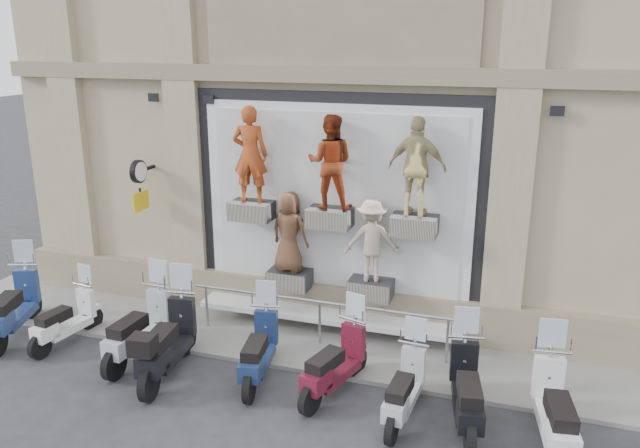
% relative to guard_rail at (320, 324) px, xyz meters
% --- Properties ---
extents(ground, '(90.00, 90.00, 0.00)m').
position_rel_guard_rail_xyz_m(ground, '(0.00, -2.00, -0.47)').
color(ground, '#2E2E31').
rests_on(ground, ground).
extents(sidewalk, '(16.00, 2.20, 0.08)m').
position_rel_guard_rail_xyz_m(sidewalk, '(0.00, 0.10, -0.43)').
color(sidewalk, gray).
rests_on(sidewalk, ground).
extents(building, '(14.00, 8.60, 12.00)m').
position_rel_guard_rail_xyz_m(building, '(0.00, 5.00, 5.54)').
color(building, tan).
rests_on(building, ground).
extents(shop_vitrine, '(5.60, 0.83, 4.30)m').
position_rel_guard_rail_xyz_m(shop_vitrine, '(0.07, 0.75, 1.96)').
color(shop_vitrine, black).
rests_on(shop_vitrine, ground).
extents(guard_rail, '(5.06, 0.10, 0.93)m').
position_rel_guard_rail_xyz_m(guard_rail, '(0.00, 0.00, 0.00)').
color(guard_rail, '#9EA0A5').
rests_on(guard_rail, ground).
extents(clock_sign_bracket, '(0.10, 0.80, 1.02)m').
position_rel_guard_rail_xyz_m(clock_sign_bracket, '(-3.90, 0.47, 2.34)').
color(clock_sign_bracket, black).
rests_on(clock_sign_bracket, ground).
extents(scooter_a, '(1.28, 2.18, 1.70)m').
position_rel_guard_rail_xyz_m(scooter_a, '(-5.63, -1.37, 0.39)').
color(scooter_a, navy).
rests_on(scooter_a, ground).
extents(scooter_b, '(0.71, 1.76, 1.39)m').
position_rel_guard_rail_xyz_m(scooter_b, '(-4.49, -1.34, 0.23)').
color(scooter_b, white).
rests_on(scooter_b, ground).
extents(scooter_c, '(0.67, 2.05, 1.65)m').
position_rel_guard_rail_xyz_m(scooter_c, '(-2.86, -1.41, 0.36)').
color(scooter_c, '#A6ADB4').
rests_on(scooter_c, ground).
extents(scooter_d, '(0.92, 2.21, 1.74)m').
position_rel_guard_rail_xyz_m(scooter_d, '(-2.09, -1.72, 0.41)').
color(scooter_d, black).
rests_on(scooter_d, ground).
extents(scooter_e, '(0.87, 1.94, 1.52)m').
position_rel_guard_rail_xyz_m(scooter_e, '(-0.60, -1.39, 0.30)').
color(scooter_e, '#15254C').
rests_on(scooter_e, ground).
extents(scooter_f, '(1.03, 1.94, 1.52)m').
position_rel_guard_rail_xyz_m(scooter_f, '(0.72, -1.42, 0.29)').
color(scooter_f, '#540E1D').
rests_on(scooter_f, ground).
extents(scooter_g, '(0.62, 1.77, 1.41)m').
position_rel_guard_rail_xyz_m(scooter_g, '(1.89, -1.75, 0.24)').
color(scooter_g, '#A8ACAF').
rests_on(scooter_g, ground).
extents(scooter_h, '(0.93, 2.04, 1.60)m').
position_rel_guard_rail_xyz_m(scooter_h, '(2.78, -1.62, 0.34)').
color(scooter_h, black).
rests_on(scooter_h, ground).
extents(scooter_i, '(0.89, 2.10, 1.65)m').
position_rel_guard_rail_xyz_m(scooter_i, '(3.98, -1.79, 0.36)').
color(scooter_i, white).
rests_on(scooter_i, ground).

